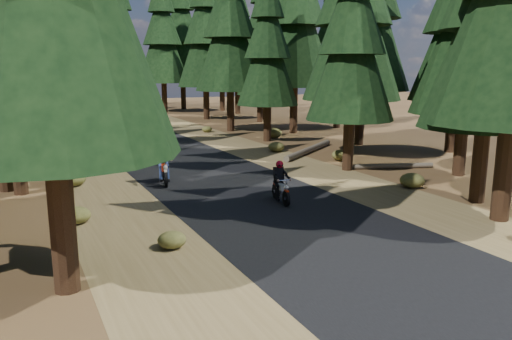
{
  "coord_description": "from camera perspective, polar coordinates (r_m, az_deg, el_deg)",
  "views": [
    {
      "loc": [
        -7.37,
        -13.46,
        4.54
      ],
      "look_at": [
        0.0,
        1.5,
        1.1
      ],
      "focal_mm": 35.0,
      "sensor_mm": 36.0,
      "label": 1
    }
  ],
  "objects": [
    {
      "name": "log_far",
      "position": [
        23.62,
        15.43,
        0.45
      ],
      "size": [
        3.57,
        1.49,
        0.24
      ],
      "primitive_type": "cylinder",
      "rotation": [
        0.0,
        1.57,
        -0.35
      ],
      "color": "#4C4233",
      "rests_on": "ground"
    },
    {
      "name": "understory_shrubs",
      "position": [
        23.92,
        -4.48,
        1.34
      ],
      "size": [
        15.91,
        28.35,
        0.64
      ],
      "color": "#474C1E",
      "rests_on": "ground"
    },
    {
      "name": "ground",
      "position": [
        16.0,
        2.38,
        -4.84
      ],
      "size": [
        120.0,
        120.0,
        0.0
      ],
      "primitive_type": "plane",
      "color": "#48311A",
      "rests_on": "ground"
    },
    {
      "name": "shoulder_r",
      "position": [
        22.46,
        6.6,
        -0.07
      ],
      "size": [
        3.2,
        100.0,
        0.01
      ],
      "primitive_type": "cube",
      "color": "brown",
      "rests_on": "ground"
    },
    {
      "name": "log_near",
      "position": [
        27.14,
        6.07,
        2.31
      ],
      "size": [
        5.15,
        4.02,
        0.32
      ],
      "primitive_type": "cylinder",
      "rotation": [
        0.0,
        1.57,
        0.65
      ],
      "color": "#4C4233",
      "rests_on": "ground"
    },
    {
      "name": "shoulder_l",
      "position": [
        19.21,
        -17.19,
        -2.54
      ],
      "size": [
        3.2,
        100.0,
        0.01
      ],
      "primitive_type": "cube",
      "color": "brown",
      "rests_on": "ground"
    },
    {
      "name": "rider_follow",
      "position": [
        20.02,
        -10.47,
        0.04
      ],
      "size": [
        0.92,
        1.99,
        1.71
      ],
      "rotation": [
        0.0,
        0.0,
        2.96
      ],
      "color": "#A0240A",
      "rests_on": "road"
    },
    {
      "name": "pine_forest",
      "position": [
        35.44,
        -14.77,
        16.72
      ],
      "size": [
        34.59,
        55.08,
        16.32
      ],
      "color": "black",
      "rests_on": "ground"
    },
    {
      "name": "road",
      "position": [
        20.39,
        -4.35,
        -1.23
      ],
      "size": [
        6.0,
        100.0,
        0.01
      ],
      "primitive_type": "cube",
      "color": "black",
      "rests_on": "ground"
    },
    {
      "name": "rider_lead",
      "position": [
        16.98,
        2.85,
        -2.18
      ],
      "size": [
        0.71,
        1.66,
        1.43
      ],
      "rotation": [
        0.0,
        0.0,
        2.99
      ],
      "color": "beige",
      "rests_on": "road"
    }
  ]
}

